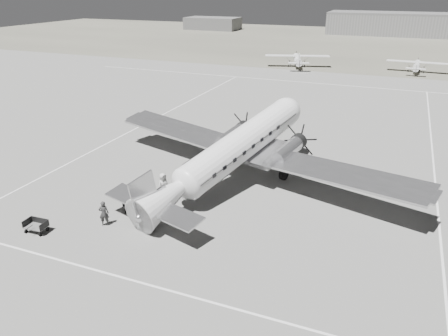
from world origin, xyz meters
TOP-DOWN VIEW (x-y plane):
  - ground at (0.00, 0.00)m, footprint 260.00×260.00m
  - taxi_line_near at (0.00, -14.00)m, footprint 60.00×0.15m
  - taxi_line_right at (12.00, 0.00)m, footprint 0.15×80.00m
  - taxi_line_left at (-18.00, 10.00)m, footprint 0.15×60.00m
  - taxi_line_horizon at (0.00, 40.00)m, footprint 90.00×0.15m
  - grass_infield at (0.00, 95.00)m, footprint 260.00×90.00m
  - hangar_main at (5.00, 120.00)m, footprint 42.00×14.00m
  - shed_secondary at (-55.00, 115.00)m, footprint 18.00×10.00m
  - dc3_airliner at (-2.85, -0.61)m, footprint 33.27×27.39m
  - light_plane_left at (-10.54, 52.91)m, footprint 14.45×12.92m
  - light_plane_right at (10.42, 55.66)m, footprint 10.84×8.95m
  - baggage_cart_near at (-7.66, -7.12)m, footprint 2.27×2.05m
  - baggage_cart_far at (-11.95, -12.08)m, footprint 1.53×1.11m
  - ground_crew at (-8.44, -9.70)m, footprint 0.76×0.68m
  - ramp_agent at (-7.48, -6.51)m, footprint 0.65×0.82m
  - passenger at (-6.90, -4.60)m, footprint 0.90×1.08m

SIDE VIEW (x-z plane):
  - ground at x=0.00m, z-range 0.00..0.00m
  - grass_infield at x=0.00m, z-range 0.00..0.01m
  - taxi_line_near at x=0.00m, z-range 0.00..0.01m
  - taxi_line_right at x=12.00m, z-range 0.00..0.01m
  - taxi_line_left at x=-18.00m, z-range 0.00..0.01m
  - taxi_line_horizon at x=0.00m, z-range 0.00..0.01m
  - baggage_cart_far at x=-11.95m, z-range 0.00..0.83m
  - baggage_cart_near at x=-7.66m, z-range 0.00..1.05m
  - ramp_agent at x=-7.48m, z-range 0.00..1.66m
  - ground_crew at x=-8.44m, z-range 0.00..1.75m
  - passenger at x=-6.90m, z-range 0.00..1.89m
  - light_plane_right at x=10.42m, z-range 0.00..2.17m
  - light_plane_left at x=-10.54m, z-range 0.00..2.52m
  - shed_secondary at x=-55.00m, z-range 0.00..4.00m
  - dc3_airliner at x=-2.85m, z-range 0.00..5.47m
  - hangar_main at x=5.00m, z-range 0.00..6.60m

